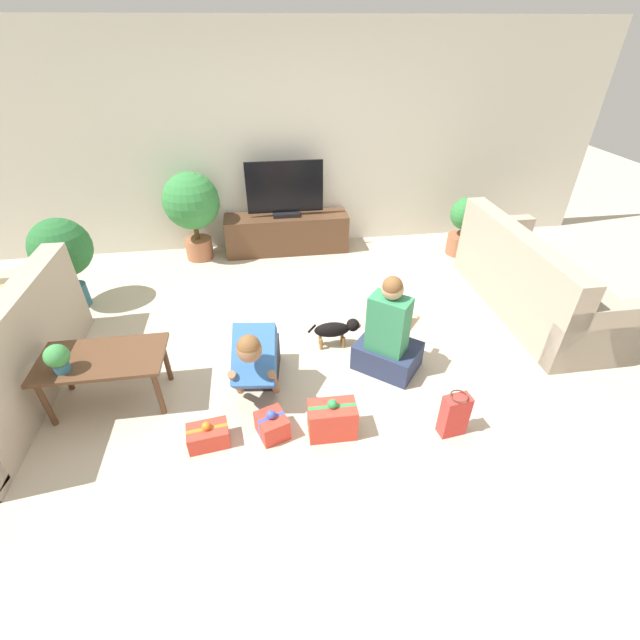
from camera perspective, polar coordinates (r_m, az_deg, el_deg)
The scene contains 17 objects.
ground_plane at distance 3.86m, azimuth -2.02°, elevation -5.83°, with size 16.00×16.00×0.00m, color beige.
wall_back at distance 5.68m, azimuth -5.63°, elevation 22.36°, with size 8.40×0.06×2.60m.
sofa_right at distance 4.93m, azimuth 26.47°, elevation 4.53°, with size 0.83×2.05×0.88m.
coffee_table at distance 3.65m, azimuth -26.97°, elevation -5.11°, with size 0.92×0.51×0.45m.
tv_console at distance 5.74m, azimuth -4.43°, elevation 11.45°, with size 1.58×0.42×0.49m.
tv at distance 5.55m, azimuth -4.69°, elevation 16.63°, with size 0.95×0.20×0.68m.
potted_plant_corner_right at distance 5.89m, azimuth 18.71°, elevation 12.03°, with size 0.40×0.40×0.75m.
potted_plant_corner_left at distance 5.05m, azimuth -31.18°, elevation 7.97°, with size 0.59×0.59×0.97m.
potted_plant_back_left at distance 5.58m, azimuth -16.71°, elevation 14.41°, with size 0.67×0.67×1.09m.
person_kneeling at distance 3.44m, azimuth -8.37°, elevation -5.12°, with size 0.41×0.79×0.75m.
person_sitting at distance 3.66m, azimuth 9.09°, elevation -2.41°, with size 0.66×0.64×0.93m.
dog at distance 3.96m, azimuth 2.24°, elevation -1.23°, with size 0.50×0.13×0.28m.
gift_box_a at distance 3.28m, azimuth -14.68°, elevation -14.68°, with size 0.31×0.22×0.21m.
gift_box_b at distance 3.25m, azimuth -6.40°, elevation -13.74°, with size 0.26×0.28×0.24m.
gift_box_c at distance 3.20m, azimuth 1.64°, elevation -13.12°, with size 0.35×0.21×0.33m.
gift_bag_a at distance 3.32m, azimuth 17.47°, elevation -11.98°, with size 0.21×0.14×0.37m.
tabletop_plant at distance 3.55m, azimuth -31.61°, elevation -4.29°, with size 0.17×0.17×0.22m.
Camera 1 is at (-0.29, -2.91, 2.52)m, focal length 24.00 mm.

